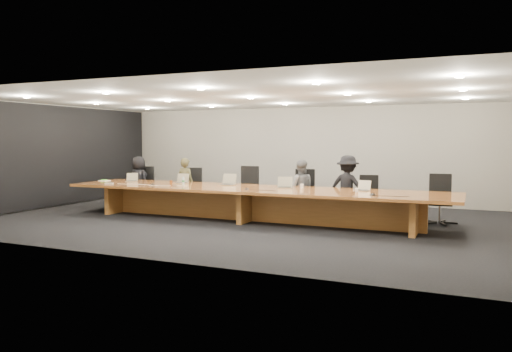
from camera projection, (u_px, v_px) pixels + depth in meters
The scene contains 29 objects.
ground at pixel (251, 221), 11.35m from camera, with size 12.00×12.00×0.00m, color black.
back_wall at pixel (306, 154), 14.90m from camera, with size 12.00×0.02×2.80m, color #B1ACA1.
left_wall_panel at pixel (53, 157), 13.65m from camera, with size 0.08×7.84×2.74m, color black.
conference_table at pixel (251, 198), 11.31m from camera, with size 9.00×1.80×0.75m.
chair_far_left at pixel (143, 185), 14.03m from camera, with size 0.56×0.56×1.11m, color black, non-canonical shape.
chair_left at pixel (192, 188), 13.44m from camera, with size 0.56×0.56×1.11m, color black, non-canonical shape.
chair_mid_left at pixel (245, 189), 12.67m from camera, with size 0.61×0.61×1.19m, color black, non-canonical shape.
chair_mid_right at pixel (304, 192), 12.10m from camera, with size 0.58×0.58×1.14m, color black, non-canonical shape.
chair_right at pixel (368, 197), 11.48m from camera, with size 0.53×0.53×1.04m, color black, non-canonical shape.
chair_far_right at pixel (440, 199), 10.81m from camera, with size 0.57×0.57×1.12m, color black, non-canonical shape.
person_a at pixel (139, 181), 14.03m from camera, with size 0.67×0.44×1.37m, color black.
person_b at pixel (185, 183), 13.30m from camera, with size 0.50×0.32×1.36m, color #3F3C22.
person_c at pixel (300, 188), 12.08m from camera, with size 0.66×0.51×1.35m, color slate.
person_d at pixel (348, 187), 11.65m from camera, with size 0.95×0.55×1.48m, color black.
laptop_a at pixel (131, 177), 13.03m from camera, with size 0.29×0.21×0.23m, color #B8AC8C, non-canonical shape.
laptop_b at pixel (181, 178), 12.46m from camera, with size 0.32×0.23×0.25m, color #BCAE8F, non-canonical shape.
laptop_c at pixel (227, 179), 11.98m from camera, with size 0.36×0.26×0.28m, color tan, non-canonical shape.
laptop_d at pixel (285, 182), 11.28m from camera, with size 0.33×0.24×0.26m, color tan, non-canonical shape.
laptop_e at pixel (362, 185), 10.64m from camera, with size 0.29×0.21×0.23m, color tan, non-canonical shape.
water_bottle at pixel (183, 181), 11.98m from camera, with size 0.06×0.06×0.19m, color silver.
amber_mug at pixel (171, 182), 12.37m from camera, with size 0.07×0.07×0.09m, color brown.
paper_cup_near at pixel (302, 186), 11.20m from camera, with size 0.08×0.08×0.10m, color white.
paper_cup_far at pixel (357, 190), 10.37m from camera, with size 0.07×0.07×0.08m, color silver.
notepad at pixel (104, 181), 13.22m from camera, with size 0.26×0.21×0.02m, color white.
lime_gadget at pixel (104, 180), 13.23m from camera, with size 0.15×0.08×0.02m, color #58CC36.
av_box at pixel (109, 183), 12.28m from camera, with size 0.19×0.14×0.03m, color silver.
mic_left at pixel (152, 184), 12.02m from camera, with size 0.13×0.13×0.03m, color black.
mic_center at pixel (247, 189), 10.96m from camera, with size 0.11×0.11×0.03m, color black.
mic_right at pixel (373, 194), 9.81m from camera, with size 0.14×0.14×0.03m, color black.
Camera 1 is at (4.66, -10.24, 1.84)m, focal length 35.00 mm.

